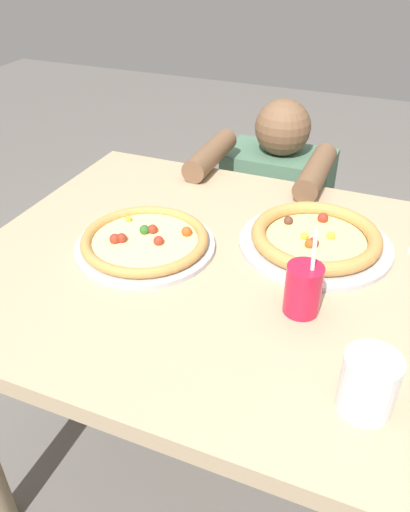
{
  "coord_description": "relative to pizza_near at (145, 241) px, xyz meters",
  "views": [
    {
      "loc": [
        0.28,
        -0.89,
        1.4
      ],
      "look_at": [
        -0.08,
        -0.03,
        0.78
      ],
      "focal_mm": 35.89,
      "sensor_mm": 36.0,
      "label": 1
    }
  ],
  "objects": [
    {
      "name": "dining_table",
      "position": [
        0.23,
        0.01,
        -0.13
      ],
      "size": [
        1.22,
        0.93,
        0.75
      ],
      "color": "tan",
      "rests_on": "ground"
    },
    {
      "name": "pizza_near",
      "position": [
        0.0,
        0.0,
        0.0
      ],
      "size": [
        0.33,
        0.33,
        0.04
      ],
      "color": "#B7B7BC",
      "rests_on": "dining_table"
    },
    {
      "name": "ground_plane",
      "position": [
        0.23,
        0.01,
        -0.77
      ],
      "size": [
        8.0,
        8.0,
        0.0
      ],
      "primitive_type": "plane",
      "color": "#66605B"
    },
    {
      "name": "diner_seated",
      "position": [
        0.13,
        0.71,
        -0.35
      ],
      "size": [
        0.39,
        0.51,
        0.91
      ],
      "color": "#333847",
      "rests_on": "ground"
    },
    {
      "name": "pizza_far",
      "position": [
        0.36,
        0.16,
        0.0
      ],
      "size": [
        0.36,
        0.36,
        0.05
      ],
      "color": "#B7B7BC",
      "rests_on": "dining_table"
    },
    {
      "name": "water_cup_clear",
      "position": [
        0.54,
        -0.28,
        0.04
      ],
      "size": [
        0.09,
        0.09,
        0.1
      ],
      "color": "silver",
      "rests_on": "dining_table"
    },
    {
      "name": "drink_cup_colored",
      "position": [
        0.39,
        -0.08,
        0.04
      ],
      "size": [
        0.07,
        0.07,
        0.18
      ],
      "color": "red",
      "rests_on": "dining_table"
    }
  ]
}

